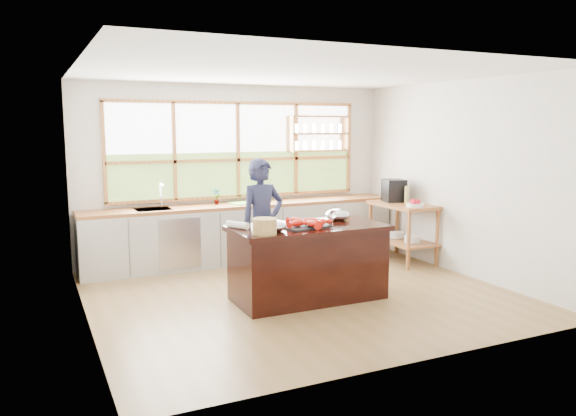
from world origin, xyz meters
TOP-DOWN VIEW (x-y plane):
  - ground_plane at (0.00, 0.00)m, footprint 5.00×5.00m
  - room_shell at (0.02, 0.51)m, footprint 5.02×4.52m
  - back_counter at (-0.02, 1.94)m, footprint 4.90×0.63m
  - right_shelf_unit at (2.19, 0.89)m, footprint 0.62×1.10m
  - island at (0.00, -0.20)m, footprint 1.85×0.90m
  - cook at (-0.27, 0.58)m, footprint 0.65×0.47m
  - potted_plant at (-0.44, 2.00)m, footprint 0.13×0.09m
  - cutting_board at (-0.01, 1.94)m, footprint 0.46×0.39m
  - espresso_machine at (2.19, 1.15)m, footprint 0.37×0.39m
  - wine_bottle at (2.24, 0.89)m, footprint 0.08×0.08m
  - fruit_bowl at (2.14, 0.54)m, footprint 0.26×0.26m
  - slate_board at (-0.08, -0.26)m, footprint 0.60×0.48m
  - lobster_pile at (-0.06, -0.29)m, footprint 0.52×0.48m
  - mixing_bowl_left at (-0.51, -0.35)m, footprint 0.29×0.29m
  - mixing_bowl_right at (0.51, 0.00)m, footprint 0.31×0.31m
  - wine_glass at (0.16, -0.50)m, footprint 0.08×0.08m
  - wicker_basket at (-0.67, -0.46)m, footprint 0.27×0.27m
  - parchment_roll at (-0.83, -0.01)m, footprint 0.22×0.30m

SIDE VIEW (x-z plane):
  - ground_plane at x=0.00m, z-range 0.00..0.00m
  - island at x=0.00m, z-range 0.00..0.90m
  - back_counter at x=-0.02m, z-range 0.00..0.90m
  - right_shelf_unit at x=2.19m, z-range 0.15..1.05m
  - cook at x=-0.27m, z-range 0.00..1.66m
  - cutting_board at x=-0.01m, z-range 0.90..0.91m
  - slate_board at x=-0.08m, z-range 0.90..0.92m
  - parchment_roll at x=-0.83m, z-range 0.90..0.98m
  - fruit_bowl at x=2.14m, z-range 0.89..1.00m
  - lobster_pile at x=-0.06m, z-range 0.92..1.00m
  - mixing_bowl_left at x=-0.51m, z-range 0.89..1.03m
  - mixing_bowl_right at x=0.51m, z-range 0.89..1.04m
  - wicker_basket at x=-0.67m, z-range 0.90..1.07m
  - potted_plant at x=-0.44m, z-range 0.90..1.15m
  - wine_bottle at x=2.24m, z-range 0.90..1.17m
  - wine_glass at x=0.16m, z-range 0.95..1.17m
  - espresso_machine at x=2.19m, z-range 0.90..1.25m
  - room_shell at x=0.02m, z-range 0.40..3.11m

